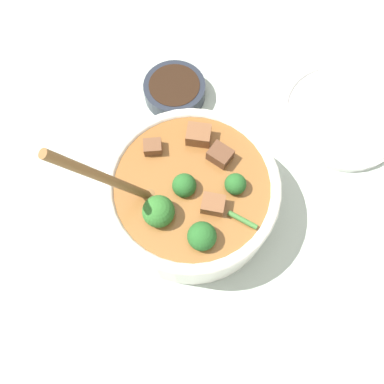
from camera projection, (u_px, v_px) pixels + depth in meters
The scene contains 4 objects.
ground_plane at pixel (192, 206), 0.61m from camera, with size 4.00×4.00×0.00m, color #ADBCAD.
stew_bowl at pixel (192, 194), 0.55m from camera, with size 0.28×0.25×0.25m.
condiment_bowl at pixel (175, 90), 0.67m from camera, with size 0.11×0.11×0.03m.
empty_plate at pixel (342, 114), 0.66m from camera, with size 0.22×0.22×0.02m.
Camera 1 is at (0.08, 0.18, 0.57)m, focal length 35.00 mm.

